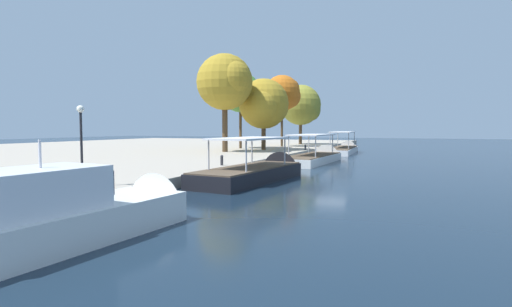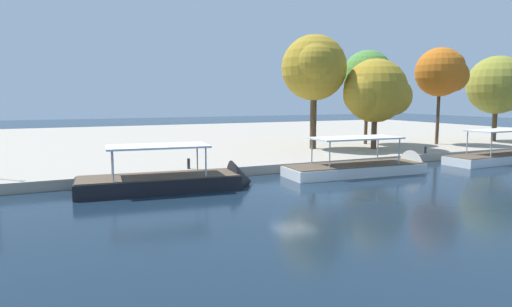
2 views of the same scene
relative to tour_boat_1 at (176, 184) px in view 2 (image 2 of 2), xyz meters
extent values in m
plane|color=#142333|center=(6.68, -3.68, -0.37)|extent=(220.00, 220.00, 0.00)
cube|color=#A39989|center=(6.68, 30.32, -0.02)|extent=(120.00, 55.00, 0.70)
cube|color=black|center=(-1.10, 0.11, -0.13)|extent=(10.44, 4.30, 1.34)
cone|color=black|center=(4.45, -0.44, -0.13)|extent=(1.69, 3.10, 2.98)
cube|color=brown|center=(-1.10, 0.11, 0.58)|extent=(10.22, 4.12, 0.08)
cylinder|color=#B2B2B7|center=(1.81, 1.15, 1.54)|extent=(0.10, 0.10, 1.82)
cylinder|color=#B2B2B7|center=(1.55, -1.48, 1.54)|extent=(0.10, 0.10, 1.82)
cylinder|color=#B2B2B7|center=(-3.75, 1.70, 1.54)|extent=(0.10, 0.10, 1.82)
cylinder|color=#B2B2B7|center=(-4.01, -0.93, 1.54)|extent=(0.10, 0.10, 1.82)
cube|color=silver|center=(-1.10, 0.11, 2.51)|extent=(6.57, 3.65, 0.12)
cube|color=silver|center=(14.07, -0.26, -0.18)|extent=(11.37, 3.92, 1.16)
cone|color=silver|center=(20.16, -0.59, -0.18)|extent=(1.56, 3.06, 2.98)
cube|color=brown|center=(14.07, -0.26, 0.44)|extent=(11.14, 3.75, 0.08)
cylinder|color=#B2B2B7|center=(17.22, 0.90, 1.45)|extent=(0.10, 0.10, 1.95)
cylinder|color=#B2B2B7|center=(17.07, -1.75, 1.45)|extent=(0.10, 0.10, 1.95)
cylinder|color=#B2B2B7|center=(11.06, 1.24, 1.45)|extent=(0.10, 0.10, 1.95)
cylinder|color=#B2B2B7|center=(10.92, -1.41, 1.45)|extent=(0.10, 0.10, 1.95)
cube|color=silver|center=(14.07, -0.26, 2.49)|extent=(7.11, 3.43, 0.12)
cube|color=white|center=(30.94, -0.38, -0.18)|extent=(13.21, 3.61, 1.10)
cube|color=brown|center=(30.94, -0.38, 0.41)|extent=(12.95, 3.45, 0.08)
cylinder|color=#B2B2B7|center=(27.29, 0.64, 1.50)|extent=(0.10, 0.10, 2.09)
cylinder|color=#B2B2B7|center=(27.41, -1.75, 1.50)|extent=(0.10, 0.10, 2.09)
cube|color=silver|center=(30.94, -0.38, 2.60)|extent=(8.24, 3.14, 0.12)
cylinder|color=#2D2D33|center=(1.93, 3.71, 0.64)|extent=(0.22, 0.22, 0.62)
sphere|color=#2D2D33|center=(1.93, 3.71, 1.01)|extent=(0.24, 0.24, 0.24)
cylinder|color=#2D2D33|center=(25.04, 3.39, 0.58)|extent=(0.21, 0.21, 0.50)
sphere|color=#2D2D33|center=(25.04, 3.39, 0.89)|extent=(0.23, 0.23, 0.23)
cylinder|color=#4C3823|center=(25.44, 12.79, 3.17)|extent=(0.38, 0.38, 5.68)
sphere|color=#4C8438|center=(25.44, 12.79, 8.10)|extent=(5.55, 5.55, 5.55)
sphere|color=#4C8438|center=(25.48, 13.43, 8.97)|extent=(3.55, 3.55, 3.55)
sphere|color=#4C8438|center=(25.80, 13.59, 8.44)|extent=(3.25, 3.25, 3.25)
cylinder|color=#4C3823|center=(22.98, 8.40, 2.10)|extent=(0.56, 0.56, 3.53)
sphere|color=olive|center=(22.98, 8.40, 6.28)|extent=(6.46, 6.46, 6.46)
sphere|color=olive|center=(24.58, 7.67, 5.72)|extent=(3.95, 3.95, 3.95)
sphere|color=olive|center=(21.39, 8.03, 5.89)|extent=(4.32, 4.32, 4.32)
cylinder|color=#4C3823|center=(41.48, 8.73, 2.41)|extent=(0.55, 0.55, 4.16)
sphere|color=olive|center=(41.48, 8.73, 7.08)|extent=(6.90, 6.90, 6.90)
sphere|color=olive|center=(40.61, 7.69, 6.83)|extent=(4.22, 4.22, 4.22)
sphere|color=olive|center=(41.37, 7.23, 6.21)|extent=(3.92, 3.92, 3.92)
cylinder|color=#4C3823|center=(17.38, 11.16, 3.21)|extent=(0.65, 0.65, 5.76)
sphere|color=olive|center=(17.38, 11.16, 8.59)|extent=(6.64, 6.64, 6.64)
sphere|color=olive|center=(16.62, 9.73, 8.84)|extent=(4.17, 4.17, 4.17)
sphere|color=olive|center=(18.31, 10.94, 8.11)|extent=(3.19, 3.19, 3.19)
cylinder|color=#4C3823|center=(32.57, 9.13, 3.36)|extent=(0.36, 0.36, 6.05)
sphere|color=#BC6019|center=(32.57, 9.13, 8.42)|extent=(5.43, 5.43, 5.43)
sphere|color=#BC6019|center=(33.58, 8.37, 7.98)|extent=(3.64, 3.64, 3.64)
sphere|color=#BC6019|center=(32.97, 8.09, 9.07)|extent=(3.04, 3.04, 3.04)
camera|label=1|loc=(-25.45, -10.29, 3.23)|focal=28.18mm
camera|label=2|loc=(-7.30, -28.12, 5.56)|focal=31.40mm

